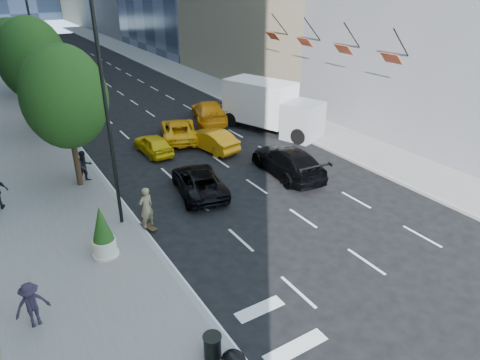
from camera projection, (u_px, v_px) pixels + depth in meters
ground at (286, 224)px, 19.89m from camera, size 160.00×160.00×0.00m
sidewalk_left at (5, 102)px, 38.58m from camera, size 6.00×120.00×0.15m
sidewalk_right at (194, 78)px, 47.58m from camera, size 4.00×120.00×0.15m
lamp_near at (110, 101)px, 17.44m from camera, size 2.13×0.22×10.00m
lamp_far at (38, 45)px, 31.23m from camera, size 2.13×0.22×10.00m
tree_near at (65, 97)px, 21.22m from camera, size 4.20×4.20×7.46m
tree_mid at (33, 60)px, 28.73m from camera, size 4.50×4.50×7.99m
tree_far at (12, 46)px, 38.99m from camera, size 3.90×3.90×6.92m
traffic_signal at (13, 39)px, 45.67m from camera, size 2.48×0.53×5.20m
facade_flags at (325, 42)px, 29.91m from camera, size 1.85×13.30×2.05m
skateboarder at (147, 210)px, 19.11m from camera, size 0.82×0.66×1.95m
black_sedan_lincoln at (199, 181)px, 22.48m from camera, size 3.14×5.14×1.33m
black_sedan_mercedes at (288, 161)px, 24.49m from camera, size 2.85×5.85×1.64m
taxi_a at (153, 144)px, 27.48m from camera, size 1.66×3.79×1.27m
taxi_b at (211, 140)px, 28.04m from camera, size 2.24×4.41×1.39m
taxi_c at (179, 130)px, 29.77m from camera, size 3.91×5.54×1.40m
taxi_d at (209, 112)px, 33.40m from camera, size 4.03×6.05×1.63m
city_bus at (50, 79)px, 40.22m from camera, size 4.42×11.93×3.25m
box_truck at (271, 107)px, 31.14m from camera, size 4.96×7.83×3.53m
pedestrian_a at (85, 166)px, 23.28m from camera, size 1.02×0.89×1.79m
pedestrian_c at (32, 305)px, 13.63m from camera, size 1.12×0.72×1.65m
trash_can at (212, 347)px, 12.64m from camera, size 0.52×0.52×0.79m
planter_shrub at (103, 233)px, 16.99m from camera, size 0.94×0.94×2.25m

